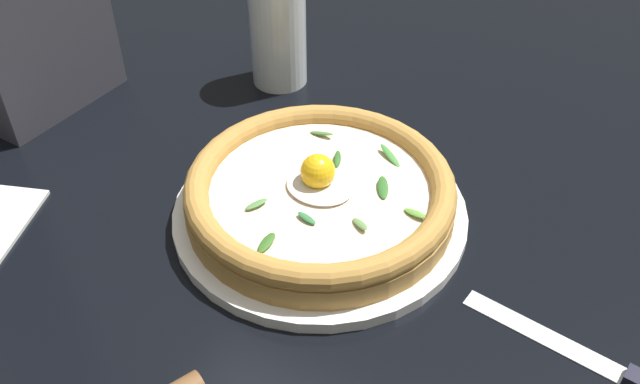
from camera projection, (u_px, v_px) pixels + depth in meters
ground_plane at (311, 213)px, 0.69m from camera, size 2.40×2.40×0.03m
pizza_plate at (320, 212)px, 0.66m from camera, size 0.28×0.28×0.01m
pizza at (320, 192)px, 0.65m from camera, size 0.26×0.26×0.06m
table_knife at (629, 377)px, 0.52m from camera, size 0.21×0.04×0.01m
drinking_glass at (278, 39)px, 0.82m from camera, size 0.07×0.07×0.13m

